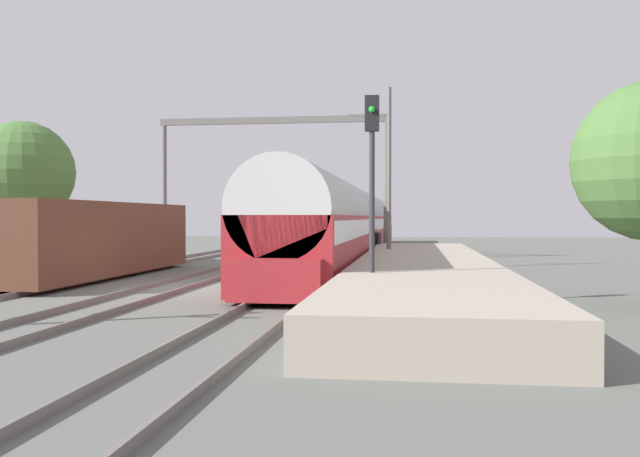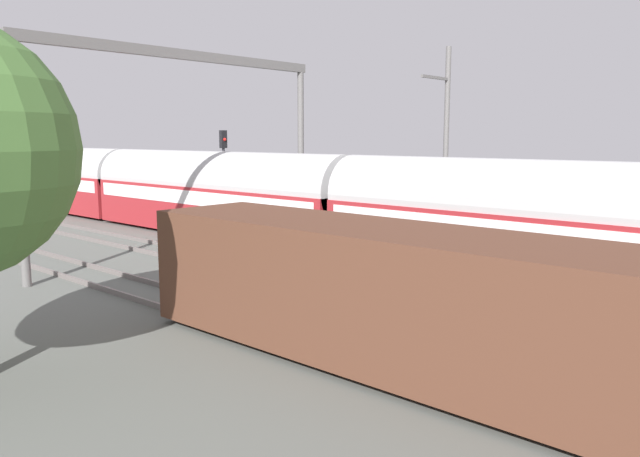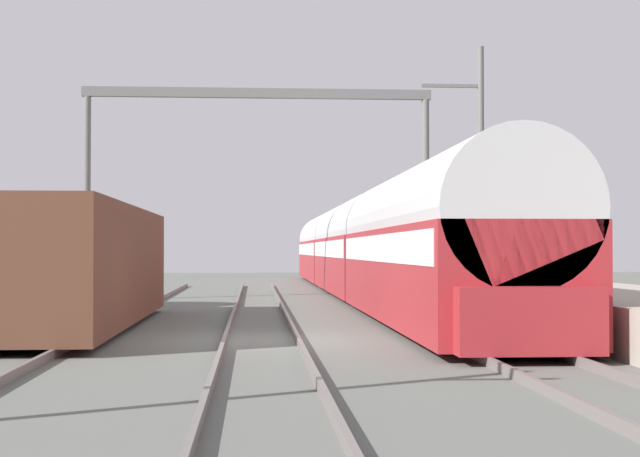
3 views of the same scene
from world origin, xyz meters
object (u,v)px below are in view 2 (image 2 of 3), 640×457
object	(u,v)px
passenger_train	(216,194)
railway_signal_far	(224,166)
catenary_gantry	(186,110)
freight_car	(408,300)
person_crossing	(321,220)

from	to	relation	value
passenger_train	railway_signal_far	world-z (taller)	railway_signal_far
railway_signal_far	catenary_gantry	world-z (taller)	catenary_gantry
freight_car	person_crossing	bearing A→B (deg)	48.20
person_crossing	catenary_gantry	world-z (taller)	catenary_gantry
passenger_train	person_crossing	size ratio (longest dim) A/B	28.44
catenary_gantry	passenger_train	bearing A→B (deg)	40.91
catenary_gantry	freight_car	bearing A→B (deg)	-108.31
passenger_train	person_crossing	distance (m)	5.61
person_crossing	catenary_gantry	distance (m)	7.63
freight_car	railway_signal_far	bearing A→B (deg)	60.22
railway_signal_far	person_crossing	bearing A→B (deg)	-92.84
railway_signal_far	catenary_gantry	size ratio (longest dim) A/B	0.38
person_crossing	railway_signal_far	bearing A→B (deg)	121.60
freight_car	railway_signal_far	xyz separation A→B (m)	(10.47, 18.29, 1.72)
freight_car	person_crossing	xyz separation A→B (m)	(10.12, 11.32, -0.44)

